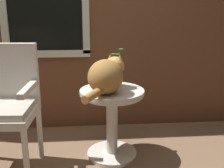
% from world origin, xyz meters
% --- Properties ---
extents(back_wall, '(4.00, 0.07, 2.60)m').
position_xyz_m(back_wall, '(-0.01, 0.89, 1.30)').
color(back_wall, brown).
rests_on(back_wall, ground_plane).
extents(wicker_side_table, '(0.54, 0.54, 0.61)m').
position_xyz_m(wicker_side_table, '(0.26, 0.22, 0.41)').
color(wicker_side_table, silver).
rests_on(wicker_side_table, ground_plane).
extents(wicker_chair, '(0.52, 0.50, 1.01)m').
position_xyz_m(wicker_chair, '(-0.60, 0.10, 0.58)').
color(wicker_chair, silver).
rests_on(wicker_chair, ground_plane).
extents(cat, '(0.39, 0.59, 0.29)m').
position_xyz_m(cat, '(0.21, 0.14, 0.75)').
color(cat, '#AD7A3D').
rests_on(cat, wicker_side_table).
extents(pewter_vase_with_ivy, '(0.14, 0.13, 0.32)m').
position_xyz_m(pewter_vase_with_ivy, '(0.29, 0.35, 0.71)').
color(pewter_vase_with_ivy, '#99999E').
rests_on(pewter_vase_with_ivy, wicker_side_table).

